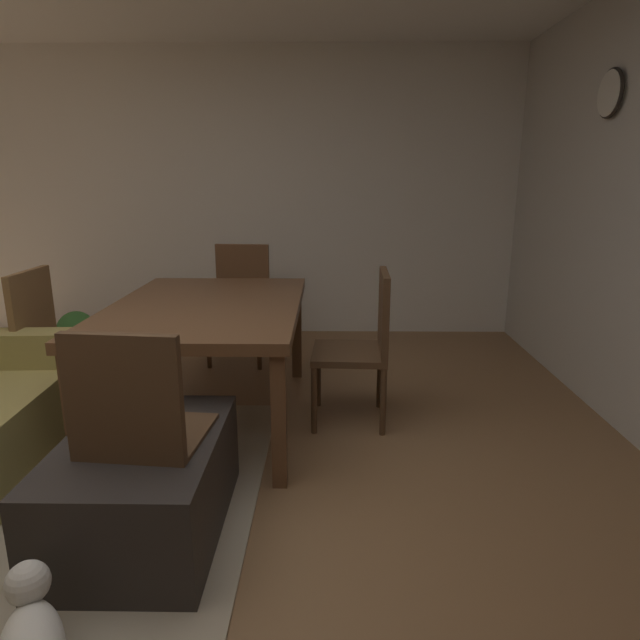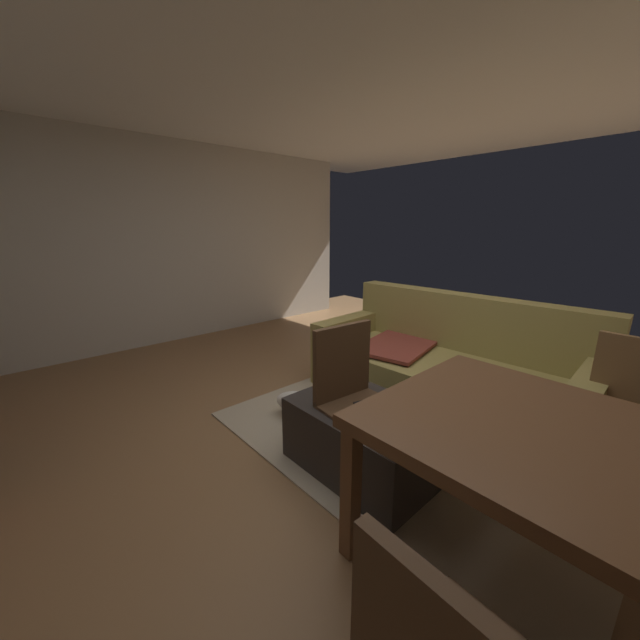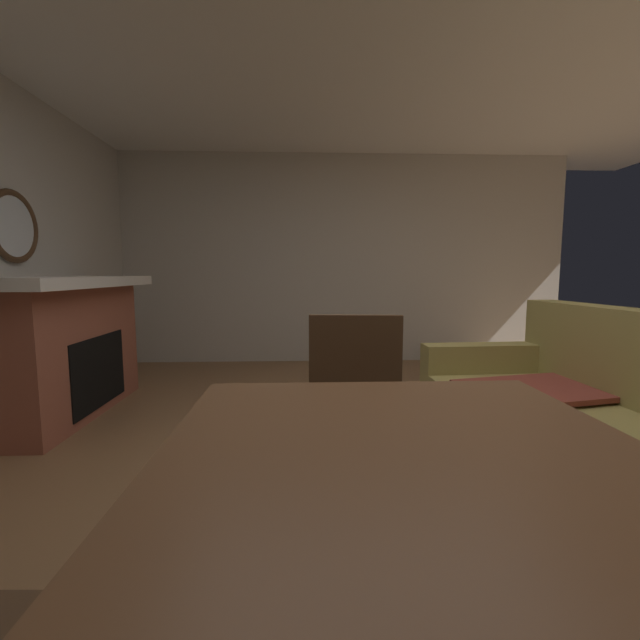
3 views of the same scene
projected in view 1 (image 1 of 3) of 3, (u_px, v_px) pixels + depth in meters
name	position (u px, v px, depth m)	size (l,w,h in m)	color
floor	(94.00, 563.00, 2.13)	(8.15, 8.15, 0.00)	olive
wall_right_window_side	(231.00, 196.00, 5.08)	(0.12, 5.79, 2.59)	white
area_rug	(17.00, 529.00, 2.33)	(2.60, 2.00, 0.01)	tan
ottoman_coffee_table	(145.00, 486.00, 2.27)	(0.91, 0.63, 0.43)	#2D2826
tv_remote	(132.00, 438.00, 2.19)	(0.05, 0.16, 0.02)	black
dining_table	(207.00, 315.00, 3.24)	(1.63, 1.10, 0.74)	brown
dining_chair_east	(241.00, 296.00, 4.45)	(0.47, 0.47, 0.93)	brown
dining_chair_west	(140.00, 427.00, 2.11)	(0.48, 0.48, 0.93)	#513823
dining_chair_north	(53.00, 337.00, 3.29)	(0.45, 0.45, 0.93)	brown
dining_chair_south	(365.00, 339.00, 3.26)	(0.46, 0.46, 0.93)	#513823
potted_plant	(77.00, 338.00, 4.27)	(0.30, 0.30, 0.45)	#474C51
wall_clock	(611.00, 93.00, 3.27)	(0.29, 0.03, 0.29)	silver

